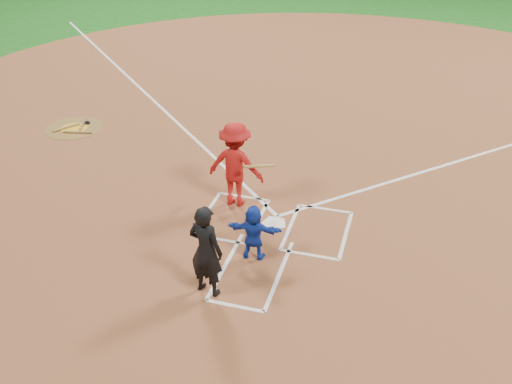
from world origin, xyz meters
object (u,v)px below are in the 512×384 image
(home_plate, at_px, (274,223))
(on_deck_circle, at_px, (74,128))
(catcher, at_px, (254,233))
(umpire, at_px, (206,251))
(batter_at_plate, at_px, (235,165))

(home_plate, height_order, on_deck_circle, home_plate)
(catcher, bearing_deg, umpire, 62.82)
(home_plate, height_order, umpire, umpire)
(umpire, height_order, batter_at_plate, batter_at_plate)
(on_deck_circle, bearing_deg, home_plate, -25.12)
(on_deck_circle, xyz_separation_m, catcher, (6.95, -4.59, 0.59))
(umpire, xyz_separation_m, batter_at_plate, (-0.46, 3.14, 0.08))
(home_plate, xyz_separation_m, umpire, (-0.61, -2.54, 0.92))
(on_deck_circle, height_order, batter_at_plate, batter_at_plate)
(umpire, bearing_deg, on_deck_circle, -28.94)
(home_plate, distance_m, umpire, 2.77)
(batter_at_plate, bearing_deg, home_plate, -29.29)
(catcher, xyz_separation_m, umpire, (-0.52, -1.25, 0.33))
(catcher, relative_size, batter_at_plate, 0.59)
(home_plate, relative_size, batter_at_plate, 0.30)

